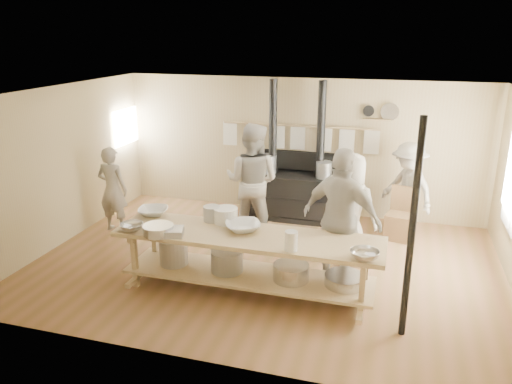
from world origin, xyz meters
TOP-DOWN VIEW (x-y plane):
  - ground at (0.00, 0.00)m, footprint 7.00×7.00m
  - room_shell at (0.00, 0.00)m, footprint 7.00×7.00m
  - left_opening at (-3.45, 2.00)m, footprint 0.00×0.90m
  - stove at (-0.01, 2.12)m, footprint 1.90×0.75m
  - towel_rail at (0.00, 2.40)m, footprint 3.00×0.04m
  - back_wall_shelf at (1.46, 2.43)m, footprint 0.63×0.14m
  - prep_table at (-0.01, -0.90)m, footprint 3.60×0.90m
  - support_post at (2.05, -1.35)m, footprint 0.08×0.08m
  - cook_far_left at (-2.94, 0.55)m, footprint 0.57×0.39m
  - cook_left at (-0.51, 1.00)m, footprint 1.02×0.82m
  - cook_center at (1.19, 0.49)m, footprint 0.94×0.73m
  - cook_right at (1.16, -0.35)m, footprint 1.25×0.85m
  - cook_by_window at (2.04, 1.86)m, footprint 1.20×1.17m
  - chair at (1.94, 1.61)m, footprint 0.50×0.50m
  - bowl_white_a at (-1.55, -0.58)m, footprint 0.53×0.53m
  - bowl_steel_a at (-1.55, -1.21)m, footprint 0.44×0.44m
  - bowl_white_b at (-0.10, -0.79)m, footprint 0.63×0.63m
  - bowl_steel_b at (1.55, -1.23)m, footprint 0.45×0.45m
  - roasting_pan at (-1.01, -1.23)m, footprint 0.49×0.40m
  - mixing_bowl_large at (-1.14, -1.23)m, footprint 0.51×0.51m
  - bucket_galv at (-0.64, -0.57)m, footprint 0.24×0.24m
  - deep_bowl_enamel at (-0.43, -0.57)m, footprint 0.34×0.34m
  - pitcher at (0.66, -1.23)m, footprint 0.19×0.19m

SIDE VIEW (x-z plane):
  - ground at x=0.00m, z-range 0.00..0.00m
  - chair at x=1.94m, z-range -0.18..0.71m
  - prep_table at x=-0.01m, z-range 0.10..0.95m
  - stove at x=-0.01m, z-range -0.78..1.82m
  - cook_far_left at x=-2.94m, z-range 0.00..1.54m
  - cook_by_window at x=2.04m, z-range 0.00..1.65m
  - cook_center at x=1.19m, z-range 0.00..1.70m
  - roasting_pan at x=-1.01m, z-range 0.85..0.94m
  - bowl_steel_a at x=-1.55m, z-range 0.85..0.95m
  - bowl_white_a at x=-1.55m, z-range 0.85..0.95m
  - bowl_steel_b at x=1.55m, z-range 0.85..0.96m
  - bowl_white_b at x=-0.10m, z-range 0.85..0.97m
  - mixing_bowl_large at x=-1.14m, z-range 0.85..0.98m
  - deep_bowl_enamel at x=-0.43m, z-range 0.85..1.06m
  - bucket_galv at x=-0.64m, z-range 0.85..1.07m
  - pitcher at x=0.66m, z-range 0.85..1.10m
  - cook_right at x=1.16m, z-range 0.00..1.98m
  - cook_left at x=-0.51m, z-range 0.00..1.99m
  - support_post at x=2.05m, z-range 0.00..2.60m
  - towel_rail at x=0.00m, z-range 1.32..1.79m
  - left_opening at x=-3.45m, z-range 1.15..2.05m
  - room_shell at x=0.00m, z-range -1.88..5.12m
  - back_wall_shelf at x=1.46m, z-range 1.84..2.17m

